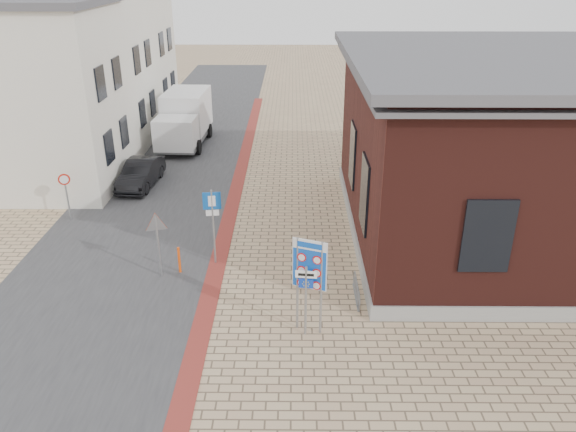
% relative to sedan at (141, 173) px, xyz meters
% --- Properties ---
extents(ground, '(120.00, 120.00, 0.00)m').
position_rel_sedan_xyz_m(ground, '(6.50, -11.79, -0.61)').
color(ground, tan).
rests_on(ground, ground).
extents(road_strip, '(7.00, 60.00, 0.02)m').
position_rel_sedan_xyz_m(road_strip, '(1.00, 3.21, -0.60)').
color(road_strip, '#38383A').
rests_on(road_strip, ground).
extents(curb_strip, '(0.60, 40.00, 0.02)m').
position_rel_sedan_xyz_m(curb_strip, '(4.50, -1.79, -0.60)').
color(curb_strip, maroon).
rests_on(curb_strip, ground).
extents(brick_building, '(13.00, 13.00, 6.80)m').
position_rel_sedan_xyz_m(brick_building, '(15.49, -4.80, 2.87)').
color(brick_building, gray).
rests_on(brick_building, ground).
extents(townhouse_near, '(7.40, 6.40, 8.30)m').
position_rel_sedan_xyz_m(townhouse_near, '(-4.49, 0.21, 3.55)').
color(townhouse_near, white).
rests_on(townhouse_near, ground).
extents(townhouse_mid, '(7.40, 6.40, 9.10)m').
position_rel_sedan_xyz_m(townhouse_mid, '(-4.49, 6.21, 3.95)').
color(townhouse_mid, white).
rests_on(townhouse_mid, ground).
extents(townhouse_far, '(7.40, 6.40, 8.30)m').
position_rel_sedan_xyz_m(townhouse_far, '(-4.49, 12.21, 3.55)').
color(townhouse_far, white).
rests_on(townhouse_far, ground).
extents(bike_rack, '(0.08, 1.80, 0.60)m').
position_rel_sedan_xyz_m(bike_rack, '(9.15, -9.59, -0.35)').
color(bike_rack, slate).
rests_on(bike_rack, ground).
extents(sedan, '(1.60, 3.83, 1.23)m').
position_rel_sedan_xyz_m(sedan, '(0.00, 0.00, 0.00)').
color(sedan, black).
rests_on(sedan, ground).
extents(box_truck, '(2.58, 5.66, 2.91)m').
position_rel_sedan_xyz_m(box_truck, '(0.97, 6.51, 0.89)').
color(box_truck, slate).
rests_on(box_truck, ground).
extents(border_sign, '(0.94, 0.39, 2.91)m').
position_rel_sedan_xyz_m(border_sign, '(7.60, -11.29, 1.48)').
color(border_sign, gray).
rests_on(border_sign, ground).
extents(essen_sign, '(0.59, 0.11, 2.20)m').
position_rel_sedan_xyz_m(essen_sign, '(7.50, -11.49, 0.82)').
color(essen_sign, gray).
rests_on(essen_sign, ground).
extents(parking_sign, '(0.61, 0.12, 2.77)m').
position_rel_sedan_xyz_m(parking_sign, '(4.42, -7.41, 1.30)').
color(parking_sign, gray).
rests_on(parking_sign, ground).
extents(yield_sign, '(0.79, 0.29, 2.28)m').
position_rel_sedan_xyz_m(yield_sign, '(2.70, -8.29, 1.11)').
color(yield_sign, gray).
rests_on(yield_sign, ground).
extents(speed_sign, '(0.45, 0.20, 1.99)m').
position_rel_sedan_xyz_m(speed_sign, '(-2.00, -3.79, 0.68)').
color(speed_sign, gray).
rests_on(speed_sign, ground).
extents(bollard, '(0.11, 0.11, 0.96)m').
position_rel_sedan_xyz_m(bollard, '(3.30, -8.07, -0.14)').
color(bollard, '#F94D0D').
rests_on(bollard, ground).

